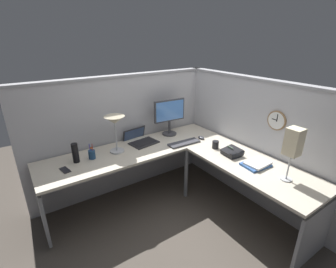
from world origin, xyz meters
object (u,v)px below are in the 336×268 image
at_px(thermos_flask, 75,153).
at_px(coffee_mug, 215,145).
at_px(keyboard, 184,143).
at_px(office_phone, 232,152).
at_px(cell_phone, 65,170).
at_px(book_stack, 257,164).
at_px(computer_mouse, 201,138).
at_px(pen_cup, 92,154).
at_px(desk_lamp_paper, 293,143).
at_px(laptop, 140,139).
at_px(desk_lamp_dome, 115,123).
at_px(monitor, 169,114).
at_px(wall_clock, 277,120).

height_order(thermos_flask, coffee_mug, thermos_flask).
height_order(keyboard, office_phone, office_phone).
relative_size(keyboard, cell_phone, 2.99).
height_order(thermos_flask, book_stack, thermos_flask).
bearing_deg(coffee_mug, book_stack, -84.71).
relative_size(computer_mouse, book_stack, 0.35).
height_order(pen_cup, desk_lamp_paper, desk_lamp_paper).
xyz_separation_m(pen_cup, cell_phone, (-0.32, -0.11, -0.05)).
height_order(laptop, book_stack, laptop).
relative_size(desk_lamp_dome, cell_phone, 3.09).
xyz_separation_m(monitor, book_stack, (0.26, -1.27, -0.27)).
bearing_deg(wall_clock, desk_lamp_paper, -129.73).
distance_m(desk_lamp_dome, office_phone, 1.40).
xyz_separation_m(keyboard, thermos_flask, (-1.28, 0.28, 0.10)).
height_order(laptop, desk_lamp_dome, desk_lamp_dome).
bearing_deg(desk_lamp_paper, pen_cup, 133.55).
relative_size(computer_mouse, desk_lamp_dome, 0.23).
height_order(desk_lamp_dome, thermos_flask, desk_lamp_dome).
relative_size(monitor, laptop, 1.18).
bearing_deg(cell_phone, laptop, 2.84).
xyz_separation_m(laptop, book_stack, (0.73, -1.29, -0.00)).
xyz_separation_m(thermos_flask, coffee_mug, (1.52, -0.60, -0.06)).
distance_m(keyboard, thermos_flask, 1.32).
distance_m(computer_mouse, desk_lamp_dome, 1.18).
distance_m(cell_phone, coffee_mug, 1.74).
height_order(laptop, cell_phone, laptop).
relative_size(thermos_flask, office_phone, 1.00).
bearing_deg(wall_clock, keyboard, 126.79).
bearing_deg(computer_mouse, desk_lamp_paper, -89.61).
bearing_deg(wall_clock, desk_lamp_dome, 142.22).
xyz_separation_m(keyboard, computer_mouse, (0.29, 0.00, 0.01)).
distance_m(laptop, wall_clock, 1.68).
bearing_deg(monitor, coffee_mug, -73.44).
distance_m(computer_mouse, wall_clock, 0.99).
bearing_deg(wall_clock, laptop, 130.70).
bearing_deg(wall_clock, book_stack, -170.50).
xyz_separation_m(keyboard, desk_lamp_dome, (-0.81, 0.27, 0.35)).
height_order(thermos_flask, office_phone, thermos_flask).
relative_size(monitor, pen_cup, 2.78).
height_order(book_stack, wall_clock, wall_clock).
xyz_separation_m(keyboard, cell_phone, (-1.43, 0.16, -0.01)).
bearing_deg(pen_cup, book_stack, -39.45).
height_order(monitor, desk_lamp_paper, desk_lamp_paper).
distance_m(monitor, keyboard, 0.47).
relative_size(office_phone, wall_clock, 1.00).
xyz_separation_m(desk_lamp_dome, thermos_flask, (-0.48, 0.00, -0.25)).
xyz_separation_m(cell_phone, thermos_flask, (0.15, 0.12, 0.10)).
bearing_deg(laptop, coffee_mug, -46.94).
relative_size(pen_cup, coffee_mug, 1.88).
xyz_separation_m(monitor, cell_phone, (-1.46, -0.22, -0.29)).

